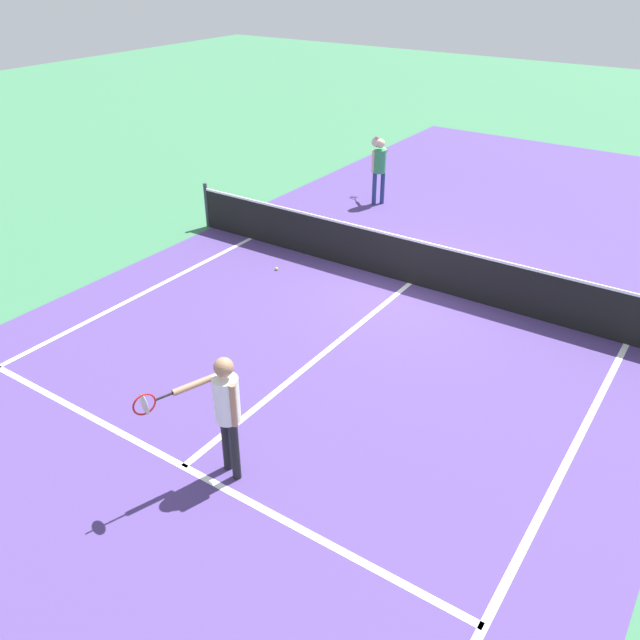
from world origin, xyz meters
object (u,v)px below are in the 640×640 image
Objects in this scene: net at (412,261)px; tennis_ball_near_net at (277,269)px; player_near at (225,405)px; player_far at (379,164)px.

net is 165.69× the size of tennis_ball_near_net.
player_near is 26.52× the size of tennis_ball_near_net.
player_far is at bearing 93.29° from tennis_ball_near_net.
player_far reaches higher than net.
player_near is at bearing -70.69° from player_far.
player_far is 25.63× the size of tennis_ball_near_net.
player_far is at bearing 109.31° from player_near.
player_near is at bearing -84.54° from net.
net is 2.82m from tennis_ball_near_net.
player_far is (-3.45, 9.85, -0.04)m from player_near.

